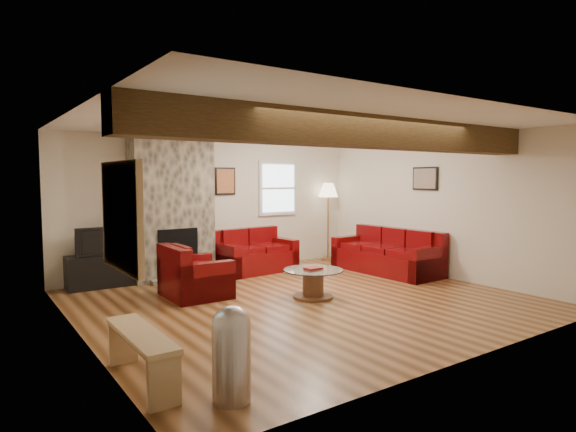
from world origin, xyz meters
The scene contains 18 objects.
room centered at (0.00, 0.00, 1.25)m, with size 8.00×8.00×8.00m.
oak_beam centered at (0.00, -1.25, 2.31)m, with size 6.00×0.36×0.38m, color black.
chimney_breast centered at (-1.00, 2.49, 1.22)m, with size 1.40×0.67×2.50m.
back_window centered at (1.35, 2.71, 1.55)m, with size 0.90×0.08×1.10m, color silver, non-canonical shape.
hatch_window centered at (-2.96, -1.50, 1.45)m, with size 0.08×1.00×0.90m, color tan, non-canonical shape.
ceiling_dome centered at (0.90, 0.90, 2.44)m, with size 0.40×0.40×0.18m, color white, non-canonical shape.
artwork_back centered at (0.15, 2.71, 1.70)m, with size 0.42×0.06×0.52m, color black, non-canonical shape.
artwork_right centered at (2.96, 0.30, 1.75)m, with size 0.06×0.55×0.42m, color black, non-canonical shape.
sofa_three centered at (2.48, 0.77, 0.40)m, with size 2.09×0.88×0.81m, color #4C0509, non-canonical shape.
loveseat centered at (0.50, 2.23, 0.40)m, with size 1.50×0.86×0.80m, color #4C0509, non-canonical shape.
armchair_red centered at (-1.20, 1.08, 0.39)m, with size 0.96×0.84×0.78m, color #4C0509, non-canonical shape.
coffee_table centered at (0.18, 0.01, 0.21)m, with size 0.87×0.87×0.46m.
tv_cabinet centered at (-2.20, 2.53, 0.26)m, with size 1.05×0.42×0.53m, color black.
television centered at (-2.20, 2.53, 0.75)m, with size 0.79×0.10×0.46m, color black.
floor_lamp centered at (2.49, 2.48, 1.41)m, with size 0.42×0.42×1.65m.
pine_bench centered at (-2.83, -1.49, 0.22)m, with size 0.28×1.20×0.45m, color tan, non-canonical shape.
pedal_bin centered at (-2.35, -2.22, 0.38)m, with size 0.31×0.31×0.77m, color #A9A8AE, non-canonical shape.
coal_bucket centered at (-0.40, 1.73, 0.15)m, with size 0.31×0.31×0.29m, color gray, non-canonical shape.
Camera 1 is at (-4.07, -5.50, 1.76)m, focal length 30.00 mm.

